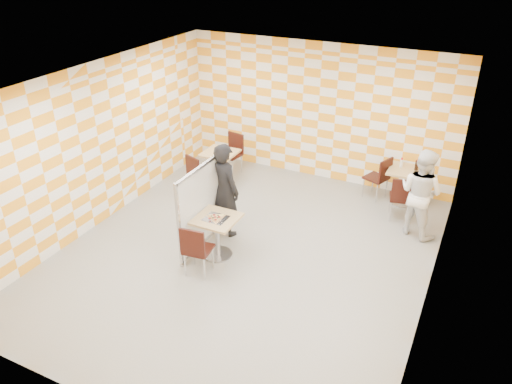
# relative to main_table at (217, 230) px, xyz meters

# --- Properties ---
(room_shell) EXTENTS (7.00, 7.00, 7.00)m
(room_shell) POSITION_rel_main_table_xyz_m (0.42, 0.78, 0.99)
(room_shell) COLOR gray
(room_shell) RESTS_ON ground
(main_table) EXTENTS (0.70, 0.70, 0.75)m
(main_table) POSITION_rel_main_table_xyz_m (0.00, 0.00, 0.00)
(main_table) COLOR tan
(main_table) RESTS_ON ground
(second_table) EXTENTS (0.70, 0.70, 0.75)m
(second_table) POSITION_rel_main_table_xyz_m (2.49, 3.29, 0.00)
(second_table) COLOR tan
(second_table) RESTS_ON ground
(empty_table) EXTENTS (0.70, 0.70, 0.75)m
(empty_table) POSITION_rel_main_table_xyz_m (-1.31, 2.43, 0.00)
(empty_table) COLOR tan
(empty_table) RESTS_ON ground
(chair_main_front) EXTENTS (0.47, 0.48, 0.92)m
(chair_main_front) POSITION_rel_main_table_xyz_m (-0.02, -0.64, 0.04)
(chair_main_front) COLOR black
(chair_main_front) RESTS_ON ground
(chair_second_front) EXTENTS (0.51, 0.51, 0.92)m
(chair_second_front) POSITION_rel_main_table_xyz_m (2.56, 2.54, 0.04)
(chair_second_front) COLOR black
(chair_second_front) RESTS_ON ground
(chair_second_side) EXTENTS (0.55, 0.55, 0.92)m
(chair_second_side) POSITION_rel_main_table_xyz_m (1.99, 3.24, 0.04)
(chair_second_side) COLOR black
(chair_second_side) RESTS_ON ground
(chair_empty_near) EXTENTS (0.54, 0.55, 0.92)m
(chair_empty_near) POSITION_rel_main_table_xyz_m (-1.45, 1.71, 0.04)
(chair_empty_near) COLOR black
(chair_empty_near) RESTS_ON ground
(chair_empty_far) EXTENTS (0.49, 0.49, 0.92)m
(chair_empty_far) POSITION_rel_main_table_xyz_m (-1.34, 3.08, 0.04)
(chair_empty_far) COLOR black
(chair_empty_far) RESTS_ON ground
(partition) EXTENTS (0.08, 1.38, 1.55)m
(partition) POSITION_rel_main_table_xyz_m (-0.39, 0.11, 0.28)
(partition) COLOR white
(partition) RESTS_ON ground
(man_dark) EXTENTS (0.75, 0.62, 1.76)m
(man_dark) POSITION_rel_main_table_xyz_m (-0.24, 0.73, 0.37)
(man_dark) COLOR black
(man_dark) RESTS_ON ground
(man_white) EXTENTS (1.00, 0.91, 1.66)m
(man_white) POSITION_rel_main_table_xyz_m (2.92, 2.23, 0.32)
(man_white) COLOR white
(man_white) RESTS_ON ground
(pizza_on_foil) EXTENTS (0.40, 0.40, 0.04)m
(pizza_on_foil) POSITION_rel_main_table_xyz_m (-0.00, -0.02, 0.26)
(pizza_on_foil) COLOR silver
(pizza_on_foil) RESTS_ON main_table
(sport_bottle) EXTENTS (0.06, 0.06, 0.20)m
(sport_bottle) POSITION_rel_main_table_xyz_m (2.35, 3.37, 0.33)
(sport_bottle) COLOR white
(sport_bottle) RESTS_ON second_table
(soda_bottle) EXTENTS (0.07, 0.07, 0.23)m
(soda_bottle) POSITION_rel_main_table_xyz_m (2.65, 3.35, 0.34)
(soda_bottle) COLOR black
(soda_bottle) RESTS_ON second_table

